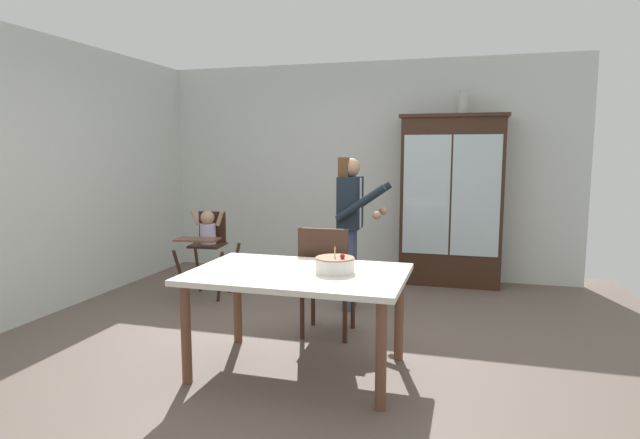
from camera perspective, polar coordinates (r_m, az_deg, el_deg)
name	(u,v)px	position (r m, az deg, el deg)	size (l,w,h in m)	color
ground_plane	(300,342)	(4.50, -2.20, -13.23)	(6.24, 6.24, 0.00)	#66564C
wall_back	(363,170)	(6.76, 4.67, 5.40)	(5.32, 0.06, 2.70)	silver
wall_left	(33,177)	(5.62, -28.78, 4.10)	(0.06, 5.32, 2.70)	silver
china_cabinet	(451,200)	(6.40, 14.09, 2.05)	(1.22, 0.48, 2.01)	#382116
ceramic_vase	(463,104)	(6.40, 15.30, 12.05)	(0.13, 0.13, 0.27)	#B2B7B2
high_chair_with_toddler	(208,238)	(5.83, -12.15, -1.95)	(0.63, 0.73, 0.95)	#382116
adult_person	(351,214)	(5.21, 3.38, 0.60)	(0.50, 0.48, 1.53)	#3D4C6B
dining_table	(298,283)	(3.76, -2.40, -6.97)	(1.53, 1.01, 0.74)	silver
birthday_cake	(335,265)	(3.70, 1.63, -4.95)	(0.28, 0.28, 0.19)	white
dining_chair_far_side	(326,274)	(4.45, 0.62, -5.97)	(0.45, 0.45, 0.96)	#382116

